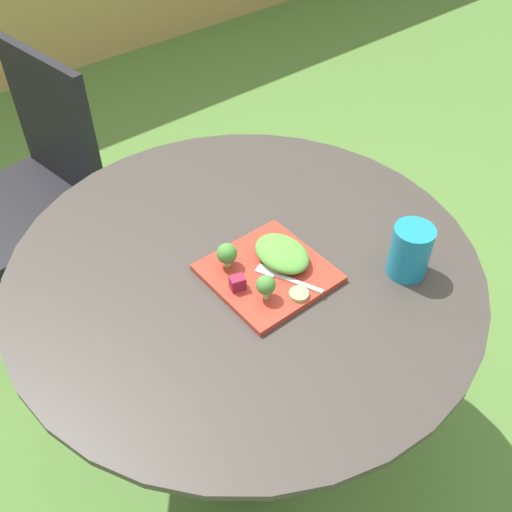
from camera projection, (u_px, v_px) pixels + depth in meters
The scene contains 11 objects.
ground_plane at pixel (248, 431), 1.82m from camera, with size 12.00×12.00×0.00m, color #4C7533.
patio_table at pixel (246, 325), 1.46m from camera, with size 1.06×1.06×0.73m.
patio_chair at pixel (35, 176), 1.89m from camera, with size 0.50×0.50×0.90m.
salad_plate at pixel (268, 273), 1.27m from camera, with size 0.24×0.24×0.01m, color #AD3323.
drinking_glass at pixel (410, 253), 1.25m from camera, with size 0.09×0.09×0.12m.
fork at pixel (283, 277), 1.25m from camera, with size 0.08×0.15×0.00m.
lettuce_mound at pixel (282, 253), 1.28m from camera, with size 0.10×0.14×0.04m, color #519338.
broccoli_floret_0 at pixel (266, 286), 1.19m from camera, with size 0.04×0.04×0.06m.
broccoli_floret_1 at pixel (227, 254), 1.26m from camera, with size 0.05×0.05×0.06m.
cucumber_slice_0 at pixel (299, 294), 1.21m from camera, with size 0.04×0.04×0.01m, color #8EB766.
beet_chunk_0 at pixel (238, 283), 1.22m from camera, with size 0.03×0.02×0.03m, color maroon.
Camera 1 is at (-0.57, -0.74, 1.65)m, focal length 41.23 mm.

